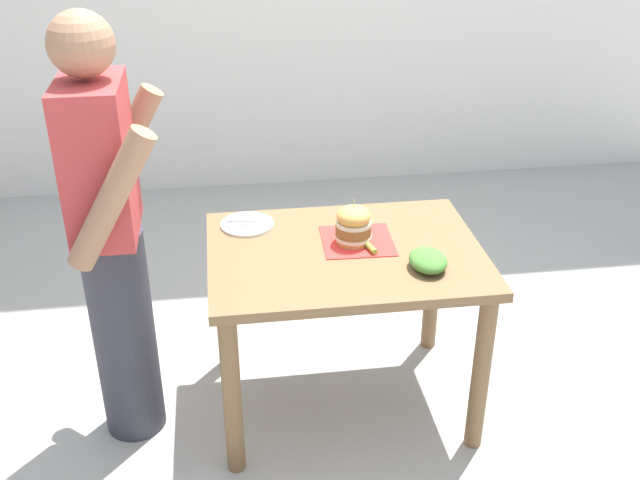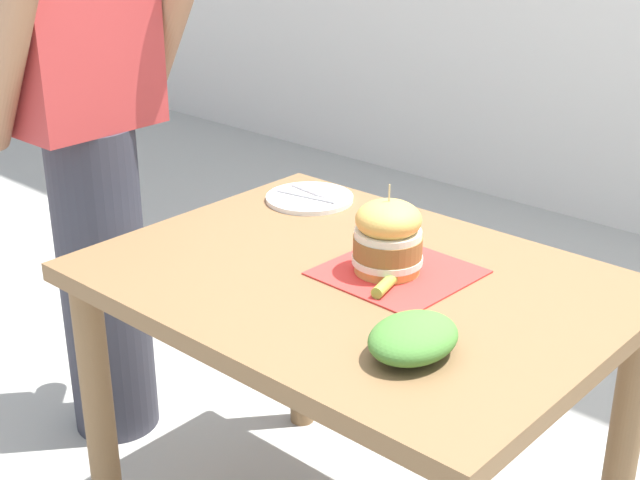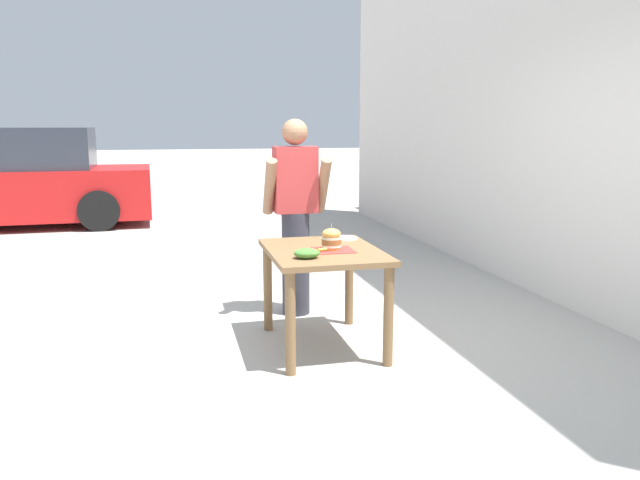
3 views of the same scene
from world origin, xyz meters
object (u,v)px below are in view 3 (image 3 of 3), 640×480
(side_plate_with_forks, at_px, (344,238))
(sandwich, at_px, (331,239))
(diner_across_table, at_px, (296,214))
(parked_car_mid_block, at_px, (19,182))
(parked_car_near_curb, at_px, (489,173))
(pickle_spear, at_px, (323,250))
(side_salad, at_px, (307,253))
(patio_table, at_px, (323,266))

(side_plate_with_forks, bearing_deg, sandwich, -117.17)
(sandwich, xyz_separation_m, diner_across_table, (-0.08, 0.91, 0.06))
(diner_across_table, relative_size, parked_car_mid_block, 0.40)
(parked_car_near_curb, height_order, parked_car_mid_block, same)
(pickle_spear, distance_m, side_salad, 0.24)
(patio_table, relative_size, side_salad, 5.95)
(parked_car_near_curb, bearing_deg, patio_table, -126.80)
(patio_table, height_order, diner_across_table, diner_across_table)
(side_plate_with_forks, distance_m, side_salad, 0.79)
(patio_table, relative_size, sandwich, 5.64)
(sandwich, bearing_deg, patio_table, 142.03)
(sandwich, height_order, side_plate_with_forks, sandwich)
(pickle_spear, relative_size, diner_across_table, 0.05)
(pickle_spear, height_order, side_plate_with_forks, pickle_spear)
(patio_table, bearing_deg, side_salad, -123.52)
(parked_car_mid_block, bearing_deg, side_salad, -64.96)
(side_plate_with_forks, xyz_separation_m, parked_car_near_curb, (4.72, 6.29, -0.03))
(sandwich, bearing_deg, pickle_spear, -144.88)
(pickle_spear, bearing_deg, parked_car_near_curb, 53.44)
(sandwich, height_order, side_salad, sandwich)
(pickle_spear, relative_size, side_salad, 0.45)
(diner_across_table, distance_m, parked_car_near_curb, 7.65)
(sandwich, bearing_deg, diner_across_table, 94.97)
(patio_table, height_order, parked_car_mid_block, parked_car_mid_block)
(side_salad, relative_size, parked_car_mid_block, 0.04)
(patio_table, relative_size, parked_car_near_curb, 0.25)
(parked_car_near_curb, bearing_deg, side_salad, -126.68)
(sandwich, height_order, parked_car_near_curb, parked_car_near_curb)
(pickle_spear, relative_size, parked_car_mid_block, 0.02)
(sandwich, xyz_separation_m, side_plate_with_forks, (0.21, 0.41, -0.07))
(patio_table, xyz_separation_m, parked_car_near_curb, (4.98, 6.66, 0.10))
(patio_table, bearing_deg, pickle_spear, -105.75)
(patio_table, distance_m, side_salad, 0.37)
(patio_table, distance_m, parked_car_mid_block, 7.52)
(diner_across_table, bearing_deg, parked_car_mid_block, 120.41)
(side_salad, xyz_separation_m, diner_across_table, (0.16, 1.15, 0.11))
(pickle_spear, xyz_separation_m, side_salad, (-0.16, -0.18, 0.02))
(patio_table, xyz_separation_m, diner_across_table, (-0.03, 0.87, 0.27))
(side_salad, bearing_deg, sandwich, 45.39)
(patio_table, bearing_deg, parked_car_near_curb, 53.20)
(side_plate_with_forks, height_order, parked_car_near_curb, parked_car_near_curb)
(sandwich, bearing_deg, parked_car_mid_block, 117.43)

